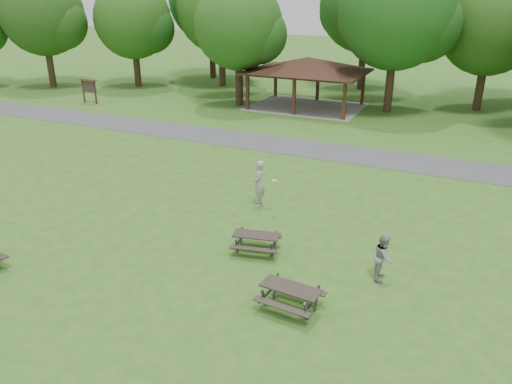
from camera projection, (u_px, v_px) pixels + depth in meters
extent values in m
plane|color=#33631C|center=(180.00, 264.00, 16.88)|extent=(160.00, 160.00, 0.00)
cube|color=#454547|center=(313.00, 149.00, 28.60)|extent=(120.00, 3.20, 0.02)
cube|color=#321D12|center=(248.00, 92.00, 37.21)|extent=(0.22, 0.22, 2.60)
cube|color=#362413|center=(276.00, 81.00, 41.73)|extent=(0.22, 0.22, 2.60)
cube|color=#3C2015|center=(294.00, 97.00, 35.77)|extent=(0.22, 0.22, 2.60)
cube|color=#352113|center=(318.00, 84.00, 40.30)|extent=(0.22, 0.22, 2.60)
cube|color=#3A2115|center=(344.00, 101.00, 34.34)|extent=(0.22, 0.22, 2.60)
cube|color=#321D12|center=(363.00, 88.00, 38.86)|extent=(0.22, 0.22, 2.60)
cube|color=#311D13|center=(307.00, 72.00, 37.50)|extent=(8.60, 6.60, 0.16)
pyramid|color=black|center=(308.00, 64.00, 37.28)|extent=(7.01, 7.01, 1.00)
cube|color=gray|center=(306.00, 107.00, 38.53)|extent=(8.40, 6.40, 0.03)
cube|color=#3C2016|center=(84.00, 91.00, 39.60)|extent=(0.10, 0.10, 1.80)
cube|color=#381D14|center=(95.00, 93.00, 39.13)|extent=(0.10, 0.10, 1.80)
cube|color=#2C2620|center=(89.00, 87.00, 39.21)|extent=(1.40, 0.06, 0.90)
cube|color=#372316|center=(88.00, 80.00, 39.00)|extent=(1.60, 0.30, 0.06)
cylinder|color=#312315|center=(51.00, 66.00, 45.46)|extent=(0.60, 0.60, 3.67)
sphere|color=#1A4212|center=(42.00, 14.00, 43.71)|extent=(7.20, 7.20, 7.20)
sphere|color=#194112|center=(60.00, 23.00, 43.61)|extent=(4.68, 4.68, 4.68)
sphere|color=#1D4D16|center=(30.00, 20.00, 44.31)|extent=(4.32, 4.32, 4.32)
cylinder|color=#2F1F15|center=(137.00, 68.00, 45.74)|extent=(0.60, 0.60, 3.32)
sphere|color=#1E4C15|center=(133.00, 20.00, 44.12)|extent=(6.80, 6.80, 6.80)
sphere|color=#144112|center=(150.00, 28.00, 44.04)|extent=(4.42, 4.42, 4.42)
sphere|color=#204E16|center=(119.00, 25.00, 44.68)|extent=(4.08, 4.08, 4.08)
cylinder|color=black|center=(222.00, 65.00, 45.86)|extent=(0.60, 0.60, 3.85)
sphere|color=#204F16|center=(221.00, 9.00, 43.99)|extent=(7.80, 7.80, 7.80)
sphere|color=#184D16|center=(240.00, 18.00, 43.86)|extent=(5.07, 5.07, 5.07)
sphere|color=#214E16|center=(205.00, 15.00, 44.66)|extent=(4.68, 4.68, 4.68)
cylinder|color=black|center=(239.00, 82.00, 38.54)|extent=(0.60, 0.60, 3.50)
sphere|color=#1C4B15|center=(238.00, 25.00, 36.92)|extent=(6.60, 6.60, 6.60)
sphere|color=#164814|center=(258.00, 35.00, 36.85)|extent=(4.29, 4.29, 4.29)
sphere|color=#124112|center=(222.00, 32.00, 37.45)|extent=(3.96, 3.96, 3.96)
cylinder|color=black|center=(390.00, 85.00, 36.27)|extent=(0.60, 0.60, 4.02)
sphere|color=#154A15|center=(397.00, 12.00, 34.34)|extent=(8.00, 8.00, 8.00)
sphere|color=#164012|center=(423.00, 24.00, 34.20)|extent=(5.20, 5.20, 5.20)
sphere|color=#1B4112|center=(372.00, 20.00, 35.03)|extent=(4.80, 4.80, 4.80)
cylinder|color=#301F15|center=(480.00, 87.00, 36.99)|extent=(0.60, 0.60, 3.43)
sphere|color=#1E4614|center=(491.00, 26.00, 35.32)|extent=(7.00, 7.00, 7.00)
sphere|color=#204E16|center=(468.00, 33.00, 35.90)|extent=(4.20, 4.20, 4.20)
cylinder|color=black|center=(212.00, 55.00, 49.85)|extent=(0.60, 0.60, 4.38)
sphere|color=#164F16|center=(211.00, 0.00, 47.86)|extent=(8.00, 8.00, 8.00)
sphere|color=#1B4B15|center=(229.00, 9.00, 47.72)|extent=(5.20, 5.20, 5.20)
sphere|color=#154B15|center=(195.00, 6.00, 48.54)|extent=(4.80, 4.80, 4.80)
cylinder|color=#301F15|center=(362.00, 65.00, 44.50)|extent=(0.60, 0.60, 4.13)
sphere|color=#194E16|center=(367.00, 5.00, 42.56)|extent=(8.00, 8.00, 8.00)
sphere|color=#183F12|center=(388.00, 15.00, 42.42)|extent=(5.20, 5.20, 5.20)
sphere|color=#184213|center=(347.00, 12.00, 43.24)|extent=(4.80, 4.80, 4.80)
cube|color=#2B221F|center=(256.00, 235.00, 17.40)|extent=(1.72, 0.97, 0.04)
cube|color=#2F2722|center=(253.00, 249.00, 17.03)|extent=(1.63, 0.57, 0.04)
cube|color=#2A221E|center=(260.00, 235.00, 17.99)|extent=(1.63, 0.57, 0.04)
cube|color=#464648|center=(237.00, 246.00, 17.35)|extent=(0.12, 0.34, 0.70)
cube|color=#3D3D3F|center=(242.00, 237.00, 17.96)|extent=(0.12, 0.34, 0.70)
cube|color=#404043|center=(239.00, 241.00, 17.65)|extent=(0.33, 1.30, 0.04)
cube|color=#3C3C3F|center=(272.00, 250.00, 17.10)|extent=(0.12, 0.34, 0.70)
cube|color=#444446|center=(276.00, 241.00, 17.71)|extent=(0.12, 0.34, 0.70)
cube|color=#3D3D3F|center=(274.00, 244.00, 17.39)|extent=(0.33, 1.30, 0.04)
cube|color=#2B241F|center=(291.00, 288.00, 14.28)|extent=(1.78, 0.82, 0.05)
cube|color=#312A23|center=(281.00, 307.00, 13.93)|extent=(1.75, 0.39, 0.04)
cube|color=#322824|center=(299.00, 287.00, 14.85)|extent=(1.75, 0.39, 0.04)
cube|color=#3D3D3F|center=(264.00, 298.00, 14.43)|extent=(0.09, 0.37, 0.75)
cube|color=#454447|center=(276.00, 286.00, 15.01)|extent=(0.09, 0.37, 0.75)
cube|color=#464649|center=(270.00, 291.00, 14.71)|extent=(0.17, 1.41, 0.05)
cube|color=#47474A|center=(306.00, 312.00, 13.82)|extent=(0.09, 0.37, 0.75)
cube|color=#3A3A3C|center=(317.00, 298.00, 14.41)|extent=(0.09, 0.37, 0.75)
cube|color=#414143|center=(312.00, 304.00, 14.10)|extent=(0.17, 1.41, 0.05)
cylinder|color=yellow|center=(274.00, 180.00, 20.00)|extent=(0.26, 0.26, 0.02)
imported|color=#A0A0A3|center=(259.00, 183.00, 21.01)|extent=(0.69, 0.84, 1.99)
imported|color=gray|center=(384.00, 257.00, 15.76)|extent=(0.63, 0.79, 1.55)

